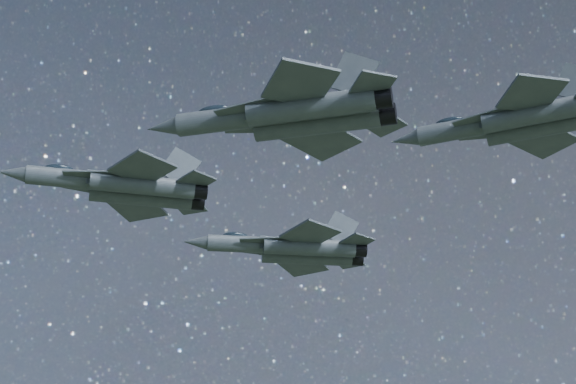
# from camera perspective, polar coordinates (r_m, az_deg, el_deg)

# --- Properties ---
(jet_lead) EXTENTS (16.70, 10.93, 4.30)m
(jet_lead) POSITION_cam_1_polar(r_m,az_deg,el_deg) (76.98, -9.63, 0.34)
(jet_lead) COLOR #363F44
(jet_left) EXTENTS (17.13, 11.47, 4.33)m
(jet_left) POSITION_cam_1_polar(r_m,az_deg,el_deg) (86.43, 0.31, -3.36)
(jet_left) COLOR #363F44
(jet_right) EXTENTS (16.14, 11.53, 4.13)m
(jet_right) POSITION_cam_1_polar(r_m,az_deg,el_deg) (58.62, 0.31, 4.64)
(jet_right) COLOR #363F44
(jet_slot) EXTENTS (15.83, 11.04, 3.98)m
(jet_slot) POSITION_cam_1_polar(r_m,az_deg,el_deg) (66.82, 13.69, 4.16)
(jet_slot) COLOR #363F44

